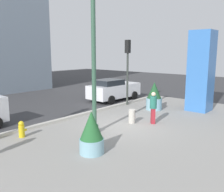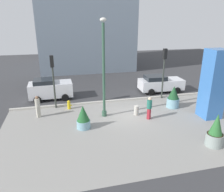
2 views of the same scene
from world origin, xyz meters
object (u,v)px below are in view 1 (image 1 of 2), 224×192
(lamp_post, at_px, (94,58))
(potted_plant_by_pillar, at_px, (154,97))
(concrete_bollard, at_px, (132,116))
(car_curb_west, at_px, (113,90))
(traffic_light_corner, at_px, (128,62))
(potted_plant_near_left, at_px, (92,133))
(pedestrian_crossing, at_px, (153,106))
(art_pillar_blue, at_px, (201,71))
(fire_hydrant, at_px, (22,129))

(lamp_post, distance_m, potted_plant_by_pillar, 6.49)
(concrete_bollard, distance_m, car_curb_west, 6.54)
(traffic_light_corner, height_order, car_curb_west, traffic_light_corner)
(potted_plant_near_left, height_order, potted_plant_by_pillar, potted_plant_by_pillar)
(lamp_post, xyz_separation_m, pedestrian_crossing, (3.09, -1.28, -2.52))
(lamp_post, height_order, pedestrian_crossing, lamp_post)
(art_pillar_blue, distance_m, potted_plant_by_pillar, 3.35)
(potted_plant_near_left, relative_size, traffic_light_corner, 0.36)
(concrete_bollard, relative_size, car_curb_west, 0.17)
(traffic_light_corner, bearing_deg, fire_hydrant, -176.05)
(art_pillar_blue, xyz_separation_m, potted_plant_by_pillar, (-1.73, 2.33, -1.68))
(art_pillar_blue, xyz_separation_m, traffic_light_corner, (-1.63, 4.60, 0.54))
(lamp_post, relative_size, art_pillar_blue, 1.40)
(potted_plant_near_left, xyz_separation_m, traffic_light_corner, (7.80, 4.22, 2.30))
(fire_hydrant, xyz_separation_m, traffic_light_corner, (8.56, 0.59, 2.71))
(potted_plant_near_left, height_order, concrete_bollard, potted_plant_near_left)
(fire_hydrant, bearing_deg, traffic_light_corner, 3.95)
(lamp_post, relative_size, potted_plant_near_left, 4.36)
(concrete_bollard, relative_size, traffic_light_corner, 0.16)
(potted_plant_by_pillar, bearing_deg, car_curb_west, 79.04)
(traffic_light_corner, xyz_separation_m, pedestrian_crossing, (-2.94, -3.91, -2.13))
(potted_plant_near_left, distance_m, concrete_bollard, 4.38)
(lamp_post, height_order, concrete_bollard, lamp_post)
(potted_plant_near_left, height_order, traffic_light_corner, traffic_light_corner)
(lamp_post, xyz_separation_m, art_pillar_blue, (7.66, -1.97, -0.93))
(car_curb_west, bearing_deg, fire_hydrant, -165.13)
(lamp_post, relative_size, concrete_bollard, 9.47)
(traffic_light_corner, relative_size, car_curb_west, 1.03)
(potted_plant_by_pillar, xyz_separation_m, fire_hydrant, (-8.46, 1.68, -0.49))
(art_pillar_blue, distance_m, traffic_light_corner, 4.91)
(lamp_post, bearing_deg, car_curb_west, 33.77)
(art_pillar_blue, distance_m, car_curb_west, 6.75)
(potted_plant_near_left, bearing_deg, art_pillar_blue, -2.36)
(traffic_light_corner, bearing_deg, concrete_bollard, -139.96)
(potted_plant_near_left, height_order, car_curb_west, car_curb_west)
(pedestrian_crossing, bearing_deg, car_curb_west, 57.80)
(potted_plant_by_pillar, bearing_deg, fire_hydrant, 168.75)
(potted_plant_by_pillar, height_order, concrete_bollard, potted_plant_by_pillar)
(traffic_light_corner, bearing_deg, potted_plant_by_pillar, -92.58)
(lamp_post, relative_size, car_curb_west, 1.59)
(art_pillar_blue, relative_size, traffic_light_corner, 1.11)
(fire_hydrant, bearing_deg, lamp_post, -38.95)
(potted_plant_by_pillar, relative_size, concrete_bollard, 2.45)
(car_curb_west, bearing_deg, potted_plant_by_pillar, -100.96)
(concrete_bollard, height_order, traffic_light_corner, traffic_light_corner)
(art_pillar_blue, height_order, traffic_light_corner, art_pillar_blue)
(concrete_bollard, bearing_deg, lamp_post, 170.82)
(potted_plant_by_pillar, bearing_deg, pedestrian_crossing, -150.00)
(car_curb_west, bearing_deg, lamp_post, -146.23)
(potted_plant_by_pillar, height_order, car_curb_west, potted_plant_by_pillar)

